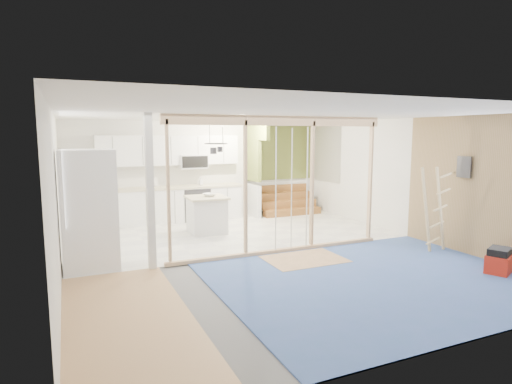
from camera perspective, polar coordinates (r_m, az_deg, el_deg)
name	(u,v)px	position (r m, az deg, el deg)	size (l,w,h in m)	color
room	(265,186)	(7.88, 1.27, 0.75)	(7.01, 8.01, 2.61)	slate
floor_overlays	(267,253)	(8.22, 1.52, -8.14)	(7.00, 8.00, 0.03)	silver
stud_frame	(252,170)	(7.73, -0.55, 2.90)	(4.66, 0.14, 2.60)	#D8B284
base_cabinets	(146,208)	(10.72, -14.40, -2.13)	(4.45, 2.24, 0.93)	white
upper_cabinets	(172,151)	(11.18, -11.13, 5.34)	(3.60, 0.41, 0.85)	white
green_partition	(275,181)	(12.07, 2.61, 1.47)	(2.25, 1.51, 2.60)	olive
pot_rack	(216,146)	(9.46, -5.34, 6.12)	(0.52, 0.52, 0.72)	black
sheathing_panel	(494,189)	(8.55, 29.15, 0.33)	(0.02, 4.00, 2.60)	#9F7D56
electrical_panel	(464,167)	(8.85, 26.01, 3.02)	(0.04, 0.30, 0.40)	#3A3A3F
ceiling_light	(265,123)	(11.13, 1.20, 9.18)	(0.32, 0.32, 0.08)	#FFEABF
fridge	(89,210)	(7.63, -21.34, -2.26)	(0.87, 0.84, 2.01)	white
island	(207,215)	(9.83, -6.58, -3.08)	(0.90, 0.90, 0.85)	silver
bowl	(210,195)	(9.78, -6.21, -0.38)	(0.29, 0.29, 0.07)	white
soap_bottle_a	(105,183)	(10.95, -19.49, 1.08)	(0.11, 0.11, 0.29)	#AFB2C3
soap_bottle_b	(201,181)	(11.38, -7.37, 1.44)	(0.08, 0.09, 0.19)	silver
toolbox	(499,261)	(8.06, 29.66, -8.05)	(0.55, 0.50, 0.43)	#B31F10
ladder	(435,209)	(8.80, 22.77, -2.15)	(0.88, 0.08, 1.64)	#D3BA81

